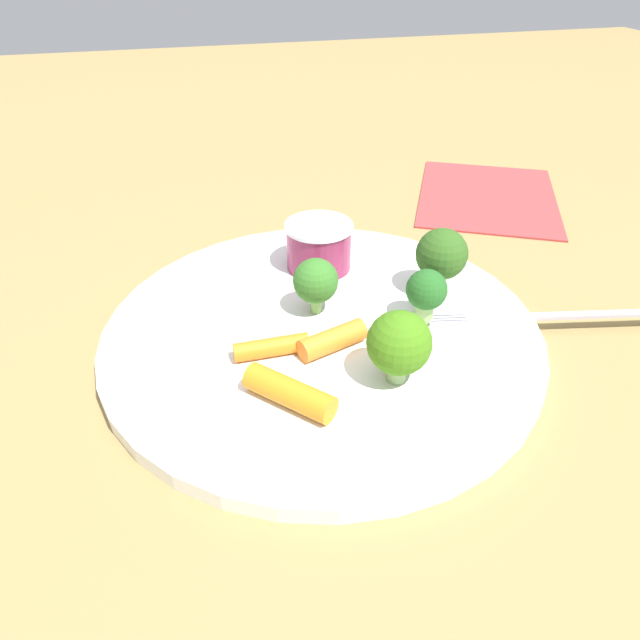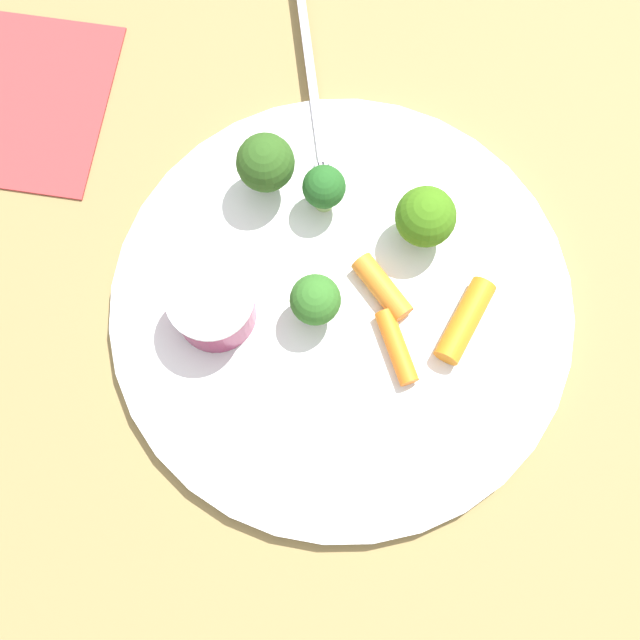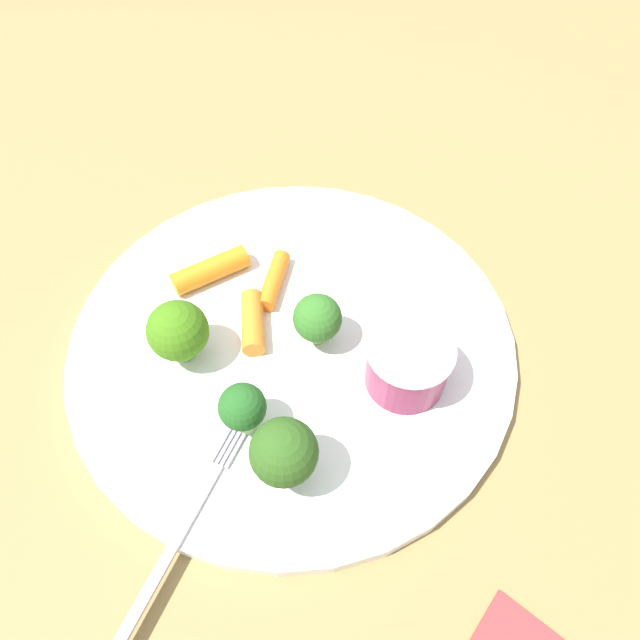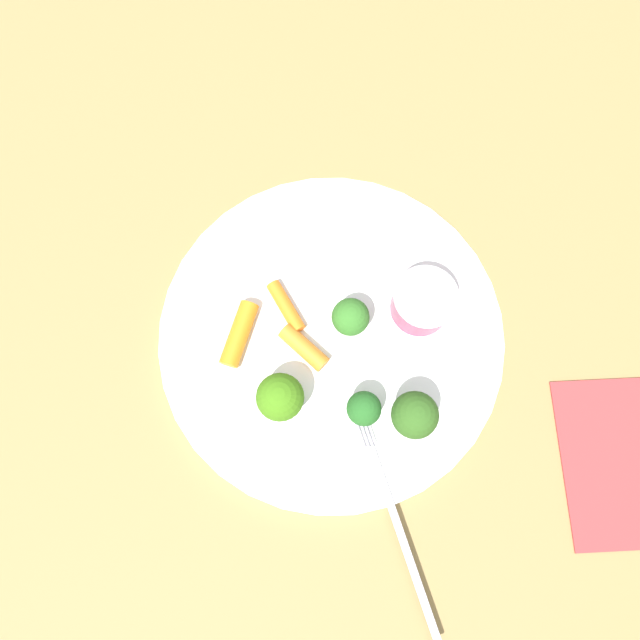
% 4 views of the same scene
% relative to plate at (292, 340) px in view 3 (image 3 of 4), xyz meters
% --- Properties ---
extents(ground_plane, '(2.40, 2.40, 0.00)m').
position_rel_plate_xyz_m(ground_plane, '(0.00, 0.00, -0.01)').
color(ground_plane, olive).
extents(plate, '(0.32, 0.32, 0.01)m').
position_rel_plate_xyz_m(plate, '(0.00, 0.00, 0.00)').
color(plate, white).
rests_on(plate, ground_plane).
extents(sauce_cup, '(0.06, 0.06, 0.04)m').
position_rel_plate_xyz_m(sauce_cup, '(0.08, -0.02, 0.03)').
color(sauce_cup, maroon).
rests_on(sauce_cup, plate).
extents(broccoli_floret_0, '(0.03, 0.03, 0.04)m').
position_rel_plate_xyz_m(broccoli_floret_0, '(0.02, 0.00, 0.03)').
color(broccoli_floret_0, '#81B259').
rests_on(broccoli_floret_0, plate).
extents(broccoli_floret_1, '(0.04, 0.04, 0.05)m').
position_rel_plate_xyz_m(broccoli_floret_1, '(-0.07, -0.03, 0.04)').
color(broccoli_floret_1, '#87AB67').
rests_on(broccoli_floret_1, plate).
extents(broccoli_floret_2, '(0.03, 0.03, 0.04)m').
position_rel_plate_xyz_m(broccoli_floret_2, '(-0.01, -0.07, 0.03)').
color(broccoli_floret_2, '#98BE6B').
rests_on(broccoli_floret_2, plate).
extents(broccoli_floret_3, '(0.04, 0.04, 0.05)m').
position_rel_plate_xyz_m(broccoli_floret_3, '(0.02, -0.10, 0.04)').
color(broccoli_floret_3, '#7DAE65').
rests_on(broccoli_floret_3, plate).
extents(carrot_stick_0, '(0.06, 0.05, 0.02)m').
position_rel_plate_xyz_m(carrot_stick_0, '(-0.07, 0.04, 0.01)').
color(carrot_stick_0, orange).
rests_on(carrot_stick_0, plate).
extents(carrot_stick_1, '(0.03, 0.05, 0.02)m').
position_rel_plate_xyz_m(carrot_stick_1, '(-0.03, -0.00, 0.01)').
color(carrot_stick_1, orange).
rests_on(carrot_stick_1, plate).
extents(carrot_stick_2, '(0.01, 0.05, 0.01)m').
position_rel_plate_xyz_m(carrot_stick_2, '(-0.02, 0.04, 0.01)').
color(carrot_stick_2, orange).
rests_on(carrot_stick_2, plate).
extents(fork, '(0.05, 0.19, 0.00)m').
position_rel_plate_xyz_m(fork, '(-0.03, -0.17, 0.01)').
color(fork, '#B8B1C2').
rests_on(fork, plate).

